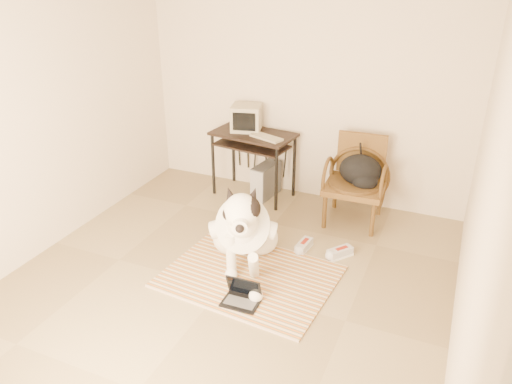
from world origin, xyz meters
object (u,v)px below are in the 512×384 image
Objects in this scene: rattan_chair at (356,180)px; backpack at (361,172)px; computer_desk at (253,142)px; laptop at (242,296)px; pc_tower at (266,181)px; crt_monitor at (246,118)px; dog at (244,229)px.

rattan_chair is 0.14m from backpack.
computer_desk is 2.24× the size of backpack.
computer_desk is (-0.80, 2.06, 0.64)m from laptop.
rattan_chair reaches higher than pc_tower.
laptop is at bearing -66.70° from crt_monitor.
crt_monitor is (-0.92, 2.14, 0.91)m from laptop.
pc_tower is at bearing 12.81° from computer_desk.
rattan_chair is at bearing 60.32° from dog.
crt_monitor reaches higher than computer_desk.
rattan_chair is (1.33, -0.12, -0.22)m from computer_desk.
pc_tower is (0.16, 0.04, -0.50)m from computer_desk.
rattan_chair reaches higher than computer_desk.
rattan_chair reaches higher than laptop.
backpack is at bearing -8.54° from pc_tower.
computer_desk is at bearing 174.90° from rattan_chair.
laptop is at bearing -105.32° from rattan_chair.
pc_tower is at bearing 172.41° from rattan_chair.
rattan_chair is at bearing -5.10° from computer_desk.
computer_desk is 2.52× the size of crt_monitor.
backpack is (0.58, 1.91, 0.54)m from laptop.
laptop is at bearing -73.11° from pc_tower.
laptop is 2.19m from pc_tower.
backpack is at bearing -8.68° from crt_monitor.
rattan_chair is (1.45, -0.20, -0.50)m from crt_monitor.
laptop is 0.70× the size of backpack.
crt_monitor is at bearing 172.08° from rattan_chair.
dog is at bearing 112.64° from laptop.
crt_monitor reaches higher than laptop.
crt_monitor is at bearing 113.55° from dog.
computer_desk is at bearing -33.83° from crt_monitor.
dog is at bearing -121.88° from backpack.
dog is 1.27× the size of rattan_chair.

